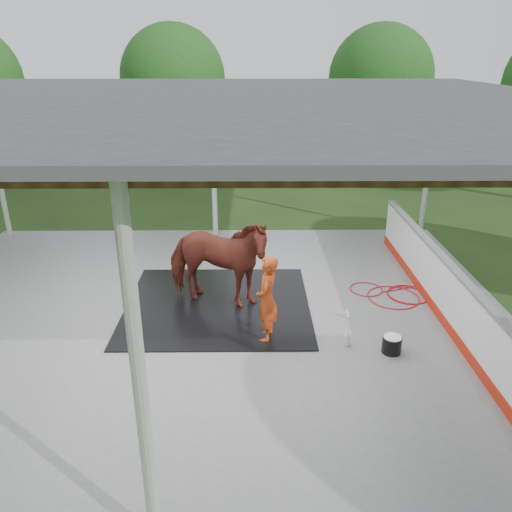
{
  "coord_description": "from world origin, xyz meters",
  "views": [
    {
      "loc": [
        1.0,
        -8.37,
        4.75
      ],
      "look_at": [
        1.08,
        0.15,
        1.25
      ],
      "focal_mm": 35.0,
      "sensor_mm": 36.0,
      "label": 1
    }
  ],
  "objects_px": {
    "handler": "(267,299)",
    "wash_bucket": "(392,344)",
    "horse": "(217,262)",
    "dasher_board": "(443,291)"
  },
  "relations": [
    {
      "from": "wash_bucket",
      "to": "handler",
      "type": "bearing_deg",
      "value": 167.46
    },
    {
      "from": "wash_bucket",
      "to": "horse",
      "type": "bearing_deg",
      "value": 150.41
    },
    {
      "from": "horse",
      "to": "handler",
      "type": "height_order",
      "value": "horse"
    },
    {
      "from": "dasher_board",
      "to": "wash_bucket",
      "type": "relative_size",
      "value": 24.71
    },
    {
      "from": "dasher_board",
      "to": "horse",
      "type": "bearing_deg",
      "value": 173.37
    },
    {
      "from": "handler",
      "to": "wash_bucket",
      "type": "height_order",
      "value": "handler"
    },
    {
      "from": "dasher_board",
      "to": "horse",
      "type": "distance_m",
      "value": 4.33
    },
    {
      "from": "horse",
      "to": "handler",
      "type": "xyz_separation_m",
      "value": [
        0.94,
        -1.25,
        -0.17
      ]
    },
    {
      "from": "horse",
      "to": "wash_bucket",
      "type": "distance_m",
      "value": 3.57
    },
    {
      "from": "dasher_board",
      "to": "handler",
      "type": "height_order",
      "value": "handler"
    }
  ]
}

